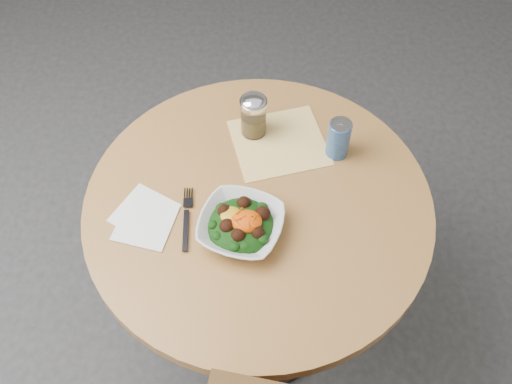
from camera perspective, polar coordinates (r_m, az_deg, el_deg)
ground at (r=2.12m, az=0.16°, el=-12.48°), size 6.00×6.00×0.00m
table at (r=1.63m, az=0.20°, el=-4.86°), size 0.90×0.90×0.75m
cloth_napkin at (r=1.58m, az=2.32°, el=4.96°), size 0.30×0.28×0.00m
paper_napkins at (r=1.46m, az=-11.05°, el=-2.57°), size 0.19×0.21×0.00m
salad_bowl at (r=1.39m, az=-1.51°, el=-3.32°), size 0.26×0.26×0.08m
fork at (r=1.44m, az=-6.94°, el=-2.43°), size 0.03×0.19×0.00m
spice_shaker at (r=1.56m, az=-0.26°, el=7.67°), size 0.07×0.07×0.13m
beverage_can at (r=1.53m, az=8.26°, el=5.31°), size 0.06×0.06×0.12m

